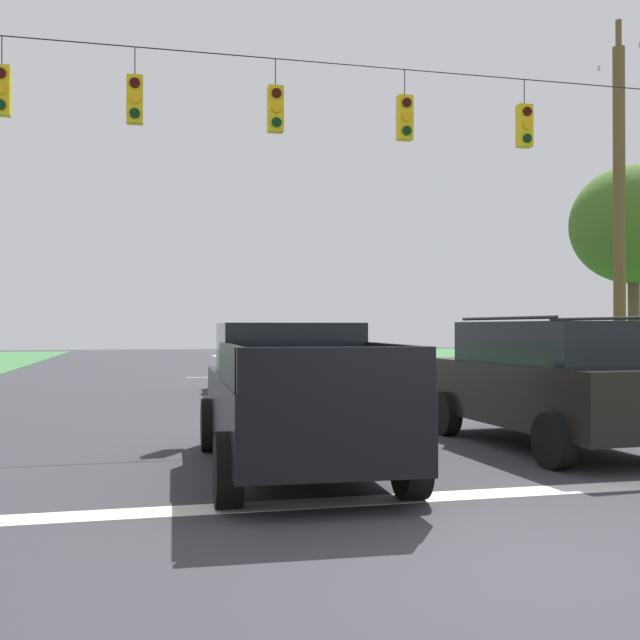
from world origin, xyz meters
TOP-DOWN VIEW (x-y plane):
  - ground_plane at (0.00, 0.00)m, footprint 120.00×120.00m
  - stop_bar_stripe at (0.00, 2.36)m, footprint 15.85×0.45m
  - lane_dash_0 at (0.00, 8.36)m, footprint 2.50×0.15m
  - lane_dash_1 at (0.00, 14.95)m, footprint 2.50×0.15m
  - lane_dash_2 at (0.00, 22.96)m, footprint 2.50×0.15m
  - overhead_signal_span at (-0.11, 9.75)m, footprint 18.43×0.31m
  - pickup_truck at (-0.84, 4.26)m, footprint 2.44×5.47m
  - suv_black at (3.45, 5.15)m, footprint 2.42×4.90m
  - distant_car_crossing_white at (0.12, 15.90)m, footprint 2.09×4.34m
  - utility_pole_mid_right at (10.27, 13.06)m, footprint 0.33×1.96m
  - tree_roadside_right at (12.31, 15.24)m, footprint 3.93×3.93m

SIDE VIEW (x-z plane):
  - ground_plane at x=0.00m, z-range 0.00..0.00m
  - stop_bar_stripe at x=0.00m, z-range 0.00..0.01m
  - lane_dash_0 at x=0.00m, z-range 0.00..0.01m
  - lane_dash_1 at x=0.00m, z-range 0.00..0.01m
  - lane_dash_2 at x=0.00m, z-range 0.00..0.01m
  - distant_car_crossing_white at x=0.12m, z-range 0.03..1.55m
  - pickup_truck at x=-0.84m, z-range -0.01..1.94m
  - suv_black at x=3.45m, z-range 0.03..2.09m
  - overhead_signal_span at x=-0.11m, z-range 0.52..8.61m
  - utility_pole_mid_right at x=10.27m, z-range -0.25..10.35m
  - tree_roadside_right at x=12.31m, z-range 1.61..8.64m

